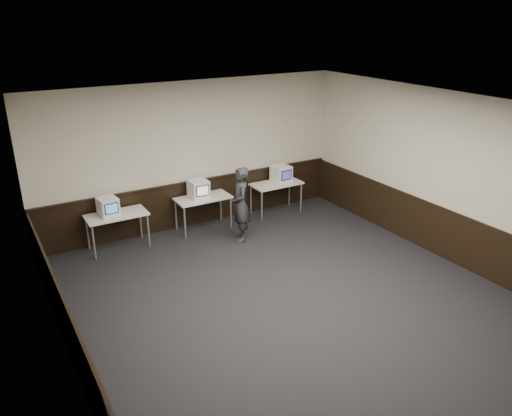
# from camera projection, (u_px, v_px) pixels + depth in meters

# --- Properties ---
(floor) EXTENTS (8.00, 8.00, 0.00)m
(floor) POSITION_uv_depth(u_px,v_px,m) (296.00, 305.00, 8.24)
(floor) COLOR black
(floor) RESTS_ON ground
(ceiling) EXTENTS (8.00, 8.00, 0.00)m
(ceiling) POSITION_uv_depth(u_px,v_px,m) (303.00, 112.00, 7.06)
(ceiling) COLOR white
(ceiling) RESTS_ON back_wall
(back_wall) EXTENTS (7.00, 0.00, 7.00)m
(back_wall) POSITION_uv_depth(u_px,v_px,m) (194.00, 155.00, 10.85)
(back_wall) COLOR beige
(back_wall) RESTS_ON ground
(left_wall) EXTENTS (0.00, 8.00, 8.00)m
(left_wall) POSITION_uv_depth(u_px,v_px,m) (62.00, 273.00, 6.00)
(left_wall) COLOR beige
(left_wall) RESTS_ON ground
(right_wall) EXTENTS (0.00, 8.00, 8.00)m
(right_wall) POSITION_uv_depth(u_px,v_px,m) (453.00, 179.00, 9.30)
(right_wall) COLOR beige
(right_wall) RESTS_ON ground
(wainscot_back) EXTENTS (6.98, 0.04, 1.00)m
(wainscot_back) POSITION_uv_depth(u_px,v_px,m) (196.00, 203.00, 11.24)
(wainscot_back) COLOR black
(wainscot_back) RESTS_ON back_wall
(wainscot_left) EXTENTS (0.04, 7.98, 1.00)m
(wainscot_left) POSITION_uv_depth(u_px,v_px,m) (75.00, 348.00, 6.42)
(wainscot_left) COLOR black
(wainscot_left) RESTS_ON left_wall
(wainscot_right) EXTENTS (0.04, 7.98, 1.00)m
(wainscot_right) POSITION_uv_depth(u_px,v_px,m) (444.00, 233.00, 9.70)
(wainscot_right) COLOR black
(wainscot_right) RESTS_ON right_wall
(wainscot_rail) EXTENTS (6.98, 0.06, 0.04)m
(wainscot_rail) POSITION_uv_depth(u_px,v_px,m) (196.00, 181.00, 11.04)
(wainscot_rail) COLOR black
(wainscot_rail) RESTS_ON wainscot_back
(desk_left) EXTENTS (1.20, 0.60, 0.75)m
(desk_left) POSITION_uv_depth(u_px,v_px,m) (117.00, 217.00, 9.98)
(desk_left) COLOR silver
(desk_left) RESTS_ON ground
(desk_center) EXTENTS (1.20, 0.60, 0.75)m
(desk_center) POSITION_uv_depth(u_px,v_px,m) (203.00, 200.00, 10.87)
(desk_center) COLOR silver
(desk_center) RESTS_ON ground
(desk_right) EXTENTS (1.20, 0.60, 0.75)m
(desk_right) POSITION_uv_depth(u_px,v_px,m) (276.00, 186.00, 11.77)
(desk_right) COLOR silver
(desk_right) RESTS_ON ground
(emac_left) EXTENTS (0.40, 0.42, 0.36)m
(emac_left) POSITION_uv_depth(u_px,v_px,m) (108.00, 207.00, 9.84)
(emac_left) COLOR white
(emac_left) RESTS_ON desk_left
(emac_center) EXTENTS (0.39, 0.43, 0.39)m
(emac_center) POSITION_uv_depth(u_px,v_px,m) (198.00, 189.00, 10.77)
(emac_center) COLOR white
(emac_center) RESTS_ON desk_center
(emac_right) EXTENTS (0.42, 0.45, 0.39)m
(emac_right) POSITION_uv_depth(u_px,v_px,m) (281.00, 174.00, 11.75)
(emac_right) COLOR white
(emac_right) RESTS_ON desk_right
(person) EXTENTS (0.54, 0.67, 1.59)m
(person) POSITION_uv_depth(u_px,v_px,m) (240.00, 204.00, 10.32)
(person) COLOR #28282D
(person) RESTS_ON ground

